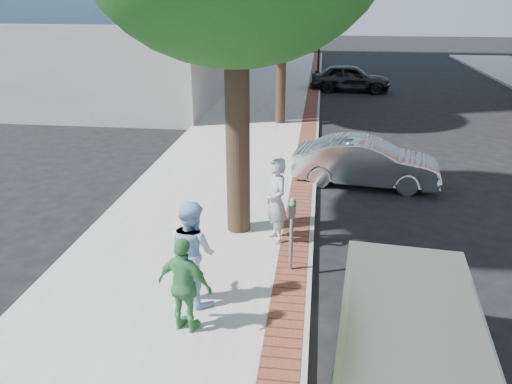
% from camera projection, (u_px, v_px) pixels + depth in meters
% --- Properties ---
extents(ground, '(120.00, 120.00, 0.00)m').
position_uv_depth(ground, '(254.00, 280.00, 9.59)').
color(ground, black).
rests_on(ground, ground).
extents(sidewalk, '(5.00, 60.00, 0.15)m').
position_uv_depth(sidewalk, '(241.00, 152.00, 17.11)').
color(sidewalk, '#9E9991').
rests_on(sidewalk, ground).
extents(brick_strip, '(0.60, 60.00, 0.01)m').
position_uv_depth(brick_strip, '(306.00, 152.00, 16.82)').
color(brick_strip, brown).
rests_on(brick_strip, sidewalk).
extents(curb, '(0.10, 60.00, 0.15)m').
position_uv_depth(curb, '(316.00, 154.00, 16.81)').
color(curb, gray).
rests_on(curb, ground).
extents(office_base, '(18.20, 22.20, 4.00)m').
position_uv_depth(office_base, '(91.00, 48.00, 30.65)').
color(office_base, gray).
rests_on(office_base, ground).
extents(signal_near, '(0.70, 0.15, 3.80)m').
position_uv_depth(signal_near, '(319.00, 46.00, 28.91)').
color(signal_near, black).
rests_on(signal_near, ground).
extents(parking_meter, '(0.12, 0.32, 1.47)m').
position_uv_depth(parking_meter, '(292.00, 220.00, 9.29)').
color(parking_meter, gray).
rests_on(parking_meter, sidewalk).
extents(person_gray, '(0.70, 0.80, 1.85)m').
position_uv_depth(person_gray, '(276.00, 201.00, 10.48)').
color(person_gray, '#9E9DA2').
rests_on(person_gray, sidewalk).
extents(person_officer, '(1.13, 1.09, 1.84)m').
position_uv_depth(person_officer, '(192.00, 252.00, 8.44)').
color(person_officer, '#9BC4EF').
rests_on(person_officer, sidewalk).
extents(person_green, '(1.00, 0.63, 1.59)m').
position_uv_depth(person_green, '(185.00, 286.00, 7.69)').
color(person_green, '#408D4C').
rests_on(person_green, sidewalk).
extents(sedan_silver, '(4.20, 1.91, 1.34)m').
position_uv_depth(sedan_silver, '(366.00, 162.00, 14.18)').
color(sedan_silver, '#B1B4B9').
rests_on(sedan_silver, ground).
extents(bg_car, '(4.44, 1.91, 1.49)m').
position_uv_depth(bg_car, '(350.00, 78.00, 27.71)').
color(bg_car, black).
rests_on(bg_car, ground).
extents(van, '(2.12, 4.59, 1.64)m').
position_uv_depth(van, '(408.00, 365.00, 6.12)').
color(van, '#9B977F').
rests_on(van, ground).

